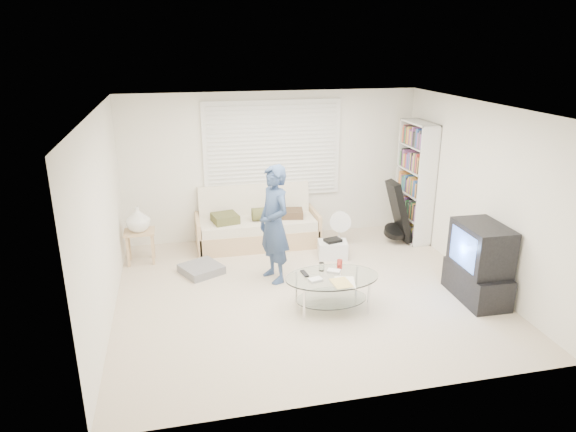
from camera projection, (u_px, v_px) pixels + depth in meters
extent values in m
plane|color=#C3B098|center=(304.00, 292.00, 7.04)|extent=(5.00, 5.00, 0.00)
cube|color=white|center=(272.00, 166.00, 8.71)|extent=(5.00, 0.02, 2.50)
cube|color=white|center=(369.00, 282.00, 4.56)|extent=(5.00, 0.02, 2.50)
cube|color=white|center=(103.00, 220.00, 6.12)|extent=(0.02, 4.50, 2.50)
cube|color=white|center=(479.00, 194.00, 7.15)|extent=(0.02, 4.50, 2.50)
cube|color=white|center=(307.00, 108.00, 6.22)|extent=(5.00, 4.50, 0.02)
cube|color=white|center=(272.00, 149.00, 8.58)|extent=(2.32, 0.06, 1.62)
cube|color=black|center=(273.00, 149.00, 8.57)|extent=(2.20, 0.01, 1.50)
cube|color=silver|center=(273.00, 150.00, 8.54)|extent=(2.16, 0.04, 1.50)
cube|color=silver|center=(273.00, 149.00, 8.56)|extent=(2.32, 0.08, 1.62)
cube|color=tan|center=(258.00, 236.00, 8.61)|extent=(1.96, 0.78, 0.31)
cube|color=#ECE2C6|center=(258.00, 224.00, 8.51)|extent=(1.88, 0.72, 0.16)
cube|color=#ECE2C6|center=(254.00, 201.00, 8.72)|extent=(1.88, 0.22, 0.60)
cube|color=tan|center=(198.00, 234.00, 8.36)|extent=(0.06, 0.78, 0.55)
cube|color=tan|center=(314.00, 225.00, 8.77)|extent=(0.06, 0.78, 0.55)
cube|color=#4A4528|center=(225.00, 218.00, 8.32)|extent=(0.46, 0.46, 0.14)
cylinder|color=#4A4528|center=(267.00, 214.00, 8.42)|extent=(0.49, 0.22, 0.22)
cube|color=#4A3525|center=(292.00, 213.00, 8.59)|extent=(0.41, 0.41, 0.12)
cube|color=slate|center=(201.00, 269.00, 7.61)|extent=(0.71, 0.71, 0.12)
cube|color=tan|center=(139.00, 232.00, 7.84)|extent=(0.46, 0.36, 0.04)
cube|color=tan|center=(128.00, 252.00, 7.76)|extent=(0.04, 0.04, 0.49)
cube|color=tan|center=(153.00, 250.00, 7.84)|extent=(0.04, 0.04, 0.49)
cube|color=tan|center=(129.00, 245.00, 8.01)|extent=(0.04, 0.04, 0.49)
cube|color=tan|center=(153.00, 243.00, 8.09)|extent=(0.04, 0.04, 0.49)
imported|color=white|center=(138.00, 219.00, 7.77)|extent=(0.37, 0.37, 0.38)
cube|color=white|center=(415.00, 182.00, 8.65)|extent=(0.32, 0.85, 2.02)
cube|color=black|center=(399.00, 211.00, 8.59)|extent=(0.42, 0.39, 1.06)
cylinder|color=black|center=(395.00, 231.00, 8.70)|extent=(0.39, 0.40, 0.21)
cylinder|color=white|center=(339.00, 244.00, 8.68)|extent=(0.24, 0.24, 0.03)
cylinder|color=white|center=(339.00, 235.00, 8.63)|extent=(0.03, 0.03, 0.31)
cylinder|color=white|center=(339.00, 221.00, 8.54)|extent=(0.37, 0.20, 0.36)
cylinder|color=white|center=(339.00, 221.00, 8.54)|extent=(0.10, 0.08, 0.09)
cube|color=white|center=(333.00, 250.00, 8.12)|extent=(0.50, 0.39, 0.27)
cube|color=black|center=(333.00, 240.00, 8.07)|extent=(0.29, 0.24, 0.05)
cube|color=black|center=(477.00, 283.00, 6.82)|extent=(0.53, 0.97, 0.42)
cube|color=black|center=(481.00, 247.00, 6.65)|extent=(0.55, 0.81, 0.62)
cube|color=#6396FF|center=(463.00, 249.00, 6.61)|extent=(0.03, 0.61, 0.47)
ellipsoid|color=silver|center=(332.00, 277.00, 6.49)|extent=(1.22, 0.79, 0.02)
ellipsoid|color=silver|center=(331.00, 299.00, 6.59)|extent=(0.93, 0.60, 0.01)
cylinder|color=silver|center=(304.00, 305.00, 6.27)|extent=(0.03, 0.03, 0.42)
cylinder|color=silver|center=(369.00, 299.00, 6.42)|extent=(0.03, 0.03, 0.42)
cylinder|color=silver|center=(296.00, 288.00, 6.71)|extent=(0.03, 0.03, 0.42)
cylinder|color=silver|center=(356.00, 282.00, 6.87)|extent=(0.03, 0.03, 0.42)
cube|color=white|center=(315.00, 280.00, 6.36)|extent=(0.18, 0.14, 0.04)
cube|color=white|center=(334.00, 271.00, 6.60)|extent=(0.20, 0.18, 0.04)
cylinder|color=silver|center=(322.00, 267.00, 6.64)|extent=(0.07, 0.07, 0.11)
cylinder|color=#C43830|center=(340.00, 264.00, 6.70)|extent=(0.07, 0.07, 0.12)
cube|color=black|center=(305.00, 273.00, 6.55)|extent=(0.08, 0.19, 0.02)
cube|color=white|center=(345.00, 282.00, 6.33)|extent=(0.31, 0.37, 0.01)
cube|color=tan|center=(341.00, 283.00, 6.29)|extent=(0.24, 0.31, 0.01)
imported|color=#2F4A6E|center=(274.00, 224.00, 7.16)|extent=(0.58, 0.71, 1.69)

